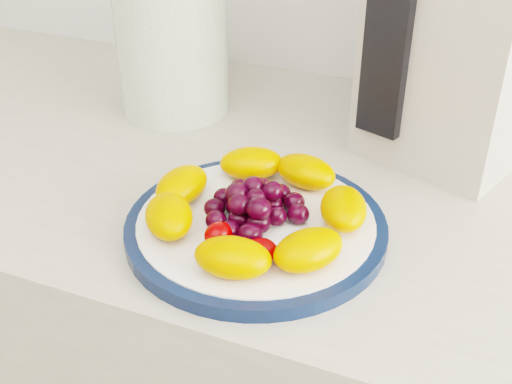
% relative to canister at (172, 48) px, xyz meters
% --- Properties ---
extents(plate_rim, '(0.27, 0.27, 0.01)m').
position_rel_canister_xyz_m(plate_rim, '(0.22, -0.24, -0.08)').
color(plate_rim, '#0D1C3B').
rests_on(plate_rim, counter).
extents(plate_face, '(0.24, 0.24, 0.02)m').
position_rel_canister_xyz_m(plate_face, '(0.22, -0.24, -0.08)').
color(plate_face, white).
rests_on(plate_face, counter).
extents(canister, '(0.19, 0.19, 0.18)m').
position_rel_canister_xyz_m(canister, '(0.00, 0.00, 0.00)').
color(canister, '#375E13').
rests_on(canister, counter).
extents(appliance_body, '(0.25, 0.29, 0.31)m').
position_rel_canister_xyz_m(appliance_body, '(0.39, 0.05, 0.06)').
color(appliance_body, '#BEB5A7').
rests_on(appliance_body, counter).
extents(appliance_panel, '(0.06, 0.03, 0.23)m').
position_rel_canister_xyz_m(appliance_panel, '(0.30, -0.05, 0.07)').
color(appliance_panel, black).
rests_on(appliance_panel, appliance_body).
extents(fruit_plate, '(0.23, 0.23, 0.04)m').
position_rel_canister_xyz_m(fruit_plate, '(0.22, -0.24, -0.06)').
color(fruit_plate, '#FF7700').
rests_on(fruit_plate, plate_face).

